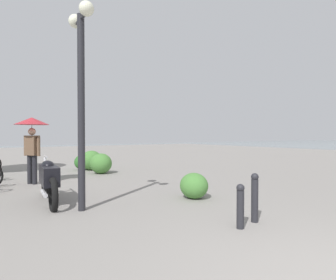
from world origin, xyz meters
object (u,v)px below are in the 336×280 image
Objects in this scene: lamppost at (81,76)px; bollard_near at (240,205)px; bollard_mid at (255,197)px; pedestrian at (32,132)px; motorcycle at (49,180)px.

lamppost is 5.56× the size of bollard_near.
lamppost is 4.72× the size of bollard_mid.
bollard_mid is (-6.25, -2.54, -1.16)m from pedestrian.
bollard_mid is (-2.42, -2.23, -2.22)m from lamppost.
bollard_near is 0.85× the size of bollard_mid.
pedestrian reaches higher than bollard_near.
pedestrian is at bearing 18.17° from bollard_near.
bollard_mid is at bearing -137.39° from lamppost.
motorcycle is at bearing 31.29° from bollard_near.
bollard_mid reaches higher than bollard_near.
motorcycle is at bearing 37.07° from bollard_mid.
pedestrian is at bearing 4.70° from lamppost.
bollard_near is 0.47m from bollard_mid.
bollard_mid is at bearing -157.87° from pedestrian.
motorcycle is at bearing 20.78° from lamppost.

